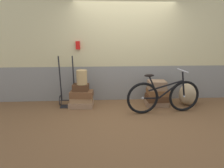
{
  "coord_description": "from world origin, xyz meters",
  "views": [
    {
      "loc": [
        -0.64,
        -4.17,
        1.68
      ],
      "look_at": [
        -0.36,
        0.19,
        0.58
      ],
      "focal_mm": 30.64,
      "sensor_mm": 36.0,
      "label": 1
    }
  ],
  "objects_px": {
    "suitcase_0": "(81,104)",
    "burlap_sack": "(189,94)",
    "bicycle": "(164,96)",
    "suitcase_3": "(81,87)",
    "suitcase_6": "(158,92)",
    "suitcase_7": "(157,85)",
    "suitcase_2": "(82,94)",
    "suitcase_1": "(82,99)",
    "suitcase_4": "(156,102)",
    "luggage_trolley": "(68,94)",
    "suitcase_5": "(157,97)",
    "wicker_basket": "(82,77)"
  },
  "relations": [
    {
      "from": "luggage_trolley",
      "to": "suitcase_5",
      "type": "bearing_deg",
      "value": -3.11
    },
    {
      "from": "suitcase_7",
      "to": "burlap_sack",
      "type": "distance_m",
      "value": 0.84
    },
    {
      "from": "suitcase_3",
      "to": "suitcase_5",
      "type": "xyz_separation_m",
      "value": [
        1.87,
        -0.04,
        -0.28
      ]
    },
    {
      "from": "suitcase_0",
      "to": "suitcase_7",
      "type": "relative_size",
      "value": 1.37
    },
    {
      "from": "burlap_sack",
      "to": "suitcase_4",
      "type": "bearing_deg",
      "value": 176.3
    },
    {
      "from": "suitcase_0",
      "to": "suitcase_5",
      "type": "distance_m",
      "value": 1.87
    },
    {
      "from": "suitcase_0",
      "to": "wicker_basket",
      "type": "xyz_separation_m",
      "value": [
        0.04,
        0.02,
        0.67
      ]
    },
    {
      "from": "suitcase_0",
      "to": "suitcase_3",
      "type": "distance_m",
      "value": 0.42
    },
    {
      "from": "suitcase_2",
      "to": "suitcase_5",
      "type": "bearing_deg",
      "value": 4.49
    },
    {
      "from": "suitcase_6",
      "to": "suitcase_7",
      "type": "xyz_separation_m",
      "value": [
        -0.03,
        -0.01,
        0.17
      ]
    },
    {
      "from": "suitcase_1",
      "to": "bicycle",
      "type": "bearing_deg",
      "value": -12.69
    },
    {
      "from": "suitcase_6",
      "to": "burlap_sack",
      "type": "bearing_deg",
      "value": -4.38
    },
    {
      "from": "suitcase_7",
      "to": "wicker_basket",
      "type": "distance_m",
      "value": 1.84
    },
    {
      "from": "suitcase_6",
      "to": "suitcase_7",
      "type": "height_order",
      "value": "suitcase_7"
    },
    {
      "from": "suitcase_6",
      "to": "suitcase_0",
      "type": "bearing_deg",
      "value": -177.82
    },
    {
      "from": "suitcase_0",
      "to": "burlap_sack",
      "type": "bearing_deg",
      "value": 3.1
    },
    {
      "from": "suitcase_6",
      "to": "wicker_basket",
      "type": "distance_m",
      "value": 1.9
    },
    {
      "from": "suitcase_1",
      "to": "suitcase_5",
      "type": "distance_m",
      "value": 1.86
    },
    {
      "from": "luggage_trolley",
      "to": "bicycle",
      "type": "relative_size",
      "value": 0.73
    },
    {
      "from": "suitcase_7",
      "to": "burlap_sack",
      "type": "relative_size",
      "value": 0.75
    },
    {
      "from": "suitcase_0",
      "to": "burlap_sack",
      "type": "height_order",
      "value": "burlap_sack"
    },
    {
      "from": "suitcase_3",
      "to": "suitcase_5",
      "type": "relative_size",
      "value": 0.73
    },
    {
      "from": "suitcase_6",
      "to": "burlap_sack",
      "type": "xyz_separation_m",
      "value": [
        0.77,
        -0.07,
        -0.06
      ]
    },
    {
      "from": "suitcase_5",
      "to": "suitcase_1",
      "type": "bearing_deg",
      "value": 176.88
    },
    {
      "from": "suitcase_2",
      "to": "suitcase_5",
      "type": "relative_size",
      "value": 1.06
    },
    {
      "from": "suitcase_2",
      "to": "suitcase_7",
      "type": "bearing_deg",
      "value": 5.81
    },
    {
      "from": "suitcase_7",
      "to": "luggage_trolley",
      "type": "bearing_deg",
      "value": -178.46
    },
    {
      "from": "suitcase_4",
      "to": "suitcase_6",
      "type": "distance_m",
      "value": 0.27
    },
    {
      "from": "suitcase_5",
      "to": "suitcase_7",
      "type": "height_order",
      "value": "suitcase_7"
    },
    {
      "from": "suitcase_3",
      "to": "burlap_sack",
      "type": "distance_m",
      "value": 2.67
    },
    {
      "from": "suitcase_2",
      "to": "bicycle",
      "type": "bearing_deg",
      "value": -9.4
    },
    {
      "from": "suitcase_5",
      "to": "burlap_sack",
      "type": "distance_m",
      "value": 0.8
    },
    {
      "from": "suitcase_6",
      "to": "suitcase_7",
      "type": "relative_size",
      "value": 1.17
    },
    {
      "from": "suitcase_5",
      "to": "burlap_sack",
      "type": "relative_size",
      "value": 0.91
    },
    {
      "from": "suitcase_4",
      "to": "suitcase_6",
      "type": "relative_size",
      "value": 1.12
    },
    {
      "from": "suitcase_0",
      "to": "luggage_trolley",
      "type": "xyz_separation_m",
      "value": [
        -0.34,
        0.11,
        0.24
      ]
    },
    {
      "from": "suitcase_1",
      "to": "suitcase_7",
      "type": "distance_m",
      "value": 1.88
    },
    {
      "from": "suitcase_3",
      "to": "suitcase_2",
      "type": "bearing_deg",
      "value": -45.54
    },
    {
      "from": "suitcase_3",
      "to": "suitcase_6",
      "type": "height_order",
      "value": "suitcase_3"
    },
    {
      "from": "suitcase_2",
      "to": "suitcase_4",
      "type": "distance_m",
      "value": 1.87
    },
    {
      "from": "suitcase_1",
      "to": "suitcase_5",
      "type": "height_order",
      "value": "suitcase_5"
    },
    {
      "from": "suitcase_6",
      "to": "luggage_trolley",
      "type": "bearing_deg",
      "value": 179.26
    },
    {
      "from": "suitcase_0",
      "to": "suitcase_7",
      "type": "bearing_deg",
      "value": 4.6
    },
    {
      "from": "burlap_sack",
      "to": "suitcase_3",
      "type": "bearing_deg",
      "value": 178.87
    },
    {
      "from": "suitcase_0",
      "to": "bicycle",
      "type": "relative_size",
      "value": 0.34
    },
    {
      "from": "suitcase_2",
      "to": "suitcase_1",
      "type": "bearing_deg",
      "value": 113.79
    },
    {
      "from": "suitcase_7",
      "to": "suitcase_3",
      "type": "bearing_deg",
      "value": -176.3
    },
    {
      "from": "suitcase_1",
      "to": "suitcase_7",
      "type": "xyz_separation_m",
      "value": [
        1.86,
        -0.0,
        0.32
      ]
    },
    {
      "from": "suitcase_2",
      "to": "bicycle",
      "type": "distance_m",
      "value": 1.92
    },
    {
      "from": "suitcase_4",
      "to": "suitcase_3",
      "type": "bearing_deg",
      "value": -176.51
    }
  ]
}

